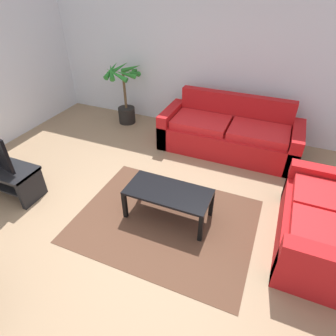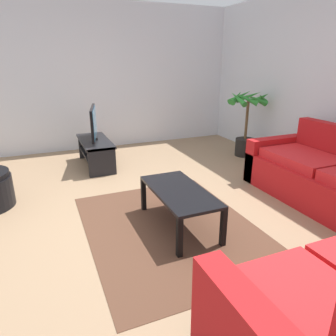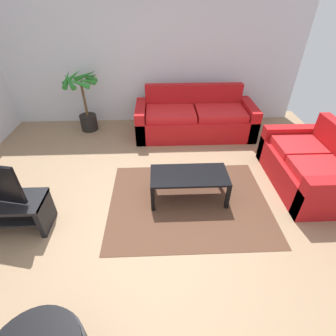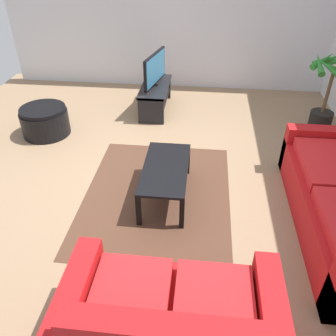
# 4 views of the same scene
# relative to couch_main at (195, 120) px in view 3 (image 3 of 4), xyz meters

# --- Properties ---
(ground_plane) EXTENTS (6.60, 6.60, 0.00)m
(ground_plane) POSITION_rel_couch_main_xyz_m (-0.80, -2.28, -0.30)
(ground_plane) COLOR #937556
(wall_back) EXTENTS (6.00, 0.06, 2.70)m
(wall_back) POSITION_rel_couch_main_xyz_m (-0.80, 0.72, 1.05)
(wall_back) COLOR silver
(wall_back) RESTS_ON ground
(couch_main) EXTENTS (2.29, 0.90, 0.90)m
(couch_main) POSITION_rel_couch_main_xyz_m (0.00, 0.00, 0.00)
(couch_main) COLOR red
(couch_main) RESTS_ON ground
(couch_loveseat) EXTENTS (0.90, 1.54, 0.90)m
(couch_loveseat) POSITION_rel_couch_main_xyz_m (1.48, -1.67, -0.00)
(couch_loveseat) COLOR red
(couch_loveseat) RESTS_ON ground
(tv_stand) EXTENTS (1.10, 0.45, 0.44)m
(tv_stand) POSITION_rel_couch_main_xyz_m (-2.65, -2.35, -0.01)
(tv_stand) COLOR black
(tv_stand) RESTS_ON ground
(coffee_table) EXTENTS (1.05, 0.50, 0.41)m
(coffee_table) POSITION_rel_couch_main_xyz_m (-0.32, -1.91, 0.06)
(coffee_table) COLOR black
(coffee_table) RESTS_ON ground
(area_rug) EXTENTS (2.20, 1.70, 0.01)m
(area_rug) POSITION_rel_couch_main_xyz_m (-0.32, -2.01, -0.30)
(area_rug) COLOR #513323
(area_rug) RESTS_ON ground
(potted_palm) EXTENTS (0.73, 0.70, 1.18)m
(potted_palm) POSITION_rel_couch_main_xyz_m (-2.17, 0.27, 0.30)
(potted_palm) COLOR black
(potted_palm) RESTS_ON ground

